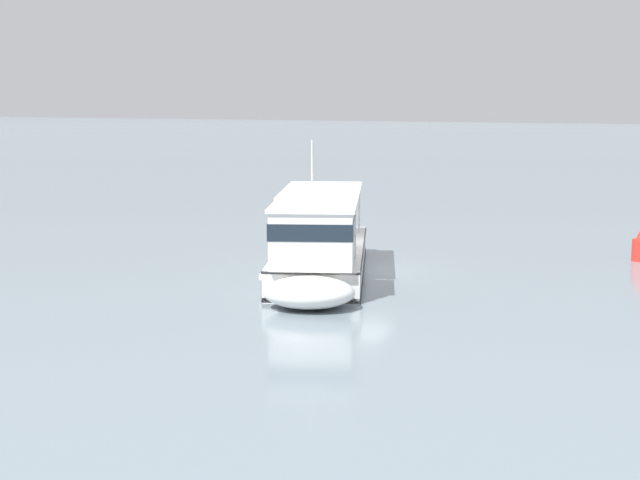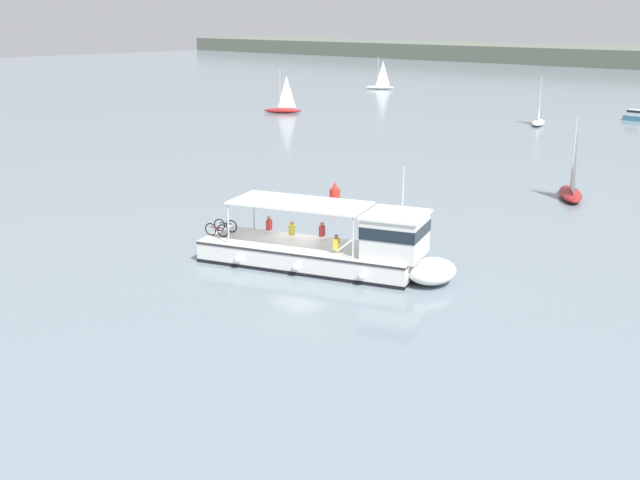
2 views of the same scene
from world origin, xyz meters
The scene contains 8 objects.
ground_plane centered at (0.00, 0.00, 0.00)m, with size 400.00×400.00×0.00m, color gray.
ferry_main centered at (2.95, -0.39, 1.02)m, with size 13.00×7.20×5.32m.
sailboat_far_left centered at (-14.01, 53.44, 0.54)m, with size 3.12×4.97×5.40m.
sailboat_horizon_west centered at (-54.52, 76.07, 0.54)m, with size 4.72×3.93×5.40m.
sailboat_mid_channel centered at (-43.26, 41.78, 0.54)m, with size 4.71×3.95×5.40m.
motorboat_horizon_east centered at (-7.06, 64.74, 0.54)m, with size 3.65×1.43×1.26m.
sailboat_off_stern centered at (4.58, 21.56, 0.54)m, with size 3.68×4.83×5.40m.
channel_buoy centered at (-6.45, 9.97, 0.57)m, with size 0.70×0.70×1.40m.
Camera 2 is at (25.81, -26.79, 11.84)m, focal length 42.59 mm.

